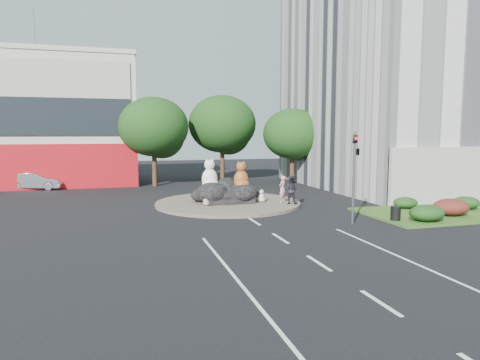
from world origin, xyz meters
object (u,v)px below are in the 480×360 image
(cat_tabby, at_px, (241,175))
(pedestrian_dark, at_px, (291,190))
(parked_car, at_px, (36,181))
(litter_bin, at_px, (396,213))
(kitten_calico, at_px, (206,199))
(pedestrian_pink, at_px, (282,189))
(cat_white, at_px, (210,174))
(kitten_white, at_px, (262,196))

(cat_tabby, height_order, pedestrian_dark, cat_tabby)
(cat_tabby, xyz_separation_m, parked_car, (-15.12, 12.63, -1.32))
(pedestrian_dark, xyz_separation_m, litter_bin, (3.63, -6.29, -0.64))
(kitten_calico, bearing_deg, pedestrian_pink, 26.15)
(cat_white, relative_size, kitten_calico, 2.59)
(pedestrian_pink, bearing_deg, cat_tabby, -54.47)
(parked_car, xyz_separation_m, litter_bin, (21.76, -20.63, -0.25))
(pedestrian_pink, height_order, litter_bin, pedestrian_pink)
(cat_tabby, bearing_deg, pedestrian_pink, -13.59)
(kitten_white, bearing_deg, pedestrian_dark, -81.44)
(pedestrian_pink, xyz_separation_m, pedestrian_dark, (0.29, -0.85, 0.04))
(kitten_calico, relative_size, kitten_white, 0.91)
(pedestrian_dark, xyz_separation_m, parked_car, (-18.13, 14.34, -0.39))
(kitten_white, distance_m, pedestrian_pink, 1.50)
(pedestrian_dark, relative_size, litter_bin, 2.41)
(cat_white, bearing_deg, litter_bin, -50.55)
(kitten_calico, distance_m, parked_car, 18.34)
(cat_white, relative_size, pedestrian_dark, 1.12)
(pedestrian_pink, bearing_deg, parked_car, -74.05)
(cat_white, distance_m, cat_tabby, 2.19)
(litter_bin, bearing_deg, parked_car, 136.52)
(kitten_white, distance_m, pedestrian_dark, 2.15)
(pedestrian_dark, bearing_deg, parked_car, 1.56)
(cat_white, relative_size, kitten_white, 2.35)
(kitten_white, bearing_deg, litter_bin, -98.81)
(kitten_white, xyz_separation_m, pedestrian_dark, (1.65, -1.28, 0.50))
(cat_tabby, bearing_deg, kitten_calico, -159.42)
(kitten_calico, bearing_deg, cat_tabby, 43.58)
(kitten_white, bearing_deg, pedestrian_pink, -61.12)
(cat_white, height_order, pedestrian_dark, cat_white)
(pedestrian_pink, relative_size, pedestrian_dark, 0.96)
(kitten_white, bearing_deg, cat_tabby, 118.62)
(parked_car, bearing_deg, cat_white, -120.40)
(litter_bin, bearing_deg, cat_tabby, 129.68)
(parked_car, bearing_deg, pedestrian_dark, -116.49)
(pedestrian_dark, relative_size, parked_car, 0.41)
(cat_white, bearing_deg, kitten_calico, -115.51)
(cat_white, bearing_deg, parked_car, 132.42)
(cat_tabby, xyz_separation_m, litter_bin, (6.63, -7.99, -1.57))
(litter_bin, bearing_deg, kitten_white, 124.93)
(cat_tabby, bearing_deg, cat_white, 163.63)
(kitten_white, xyz_separation_m, parked_car, (-16.47, 13.06, 0.11))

